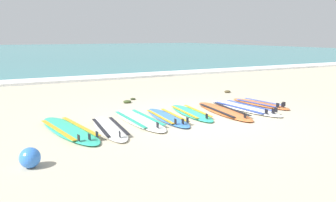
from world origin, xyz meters
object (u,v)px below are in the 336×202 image
(surfboard_7, at_px, (260,104))
(surfboard_0, at_px, (69,130))
(surfboard_2, at_px, (139,120))
(surfboard_5, at_px, (223,111))
(surfboard_4, at_px, (191,113))
(surfboard_6, at_px, (244,108))
(surfboard_1, at_px, (110,128))
(surfboard_3, at_px, (167,117))
(beach_ball, at_px, (30,158))

(surfboard_7, bearing_deg, surfboard_0, -177.21)
(surfboard_2, xyz_separation_m, surfboard_5, (2.22, -0.15, 0.00))
(surfboard_5, bearing_deg, surfboard_0, 179.62)
(surfboard_2, height_order, surfboard_4, same)
(surfboard_5, xyz_separation_m, surfboard_7, (1.44, 0.28, 0.00))
(surfboard_6, bearing_deg, surfboard_7, 16.86)
(surfboard_1, relative_size, surfboard_2, 0.88)
(surfboard_5, height_order, surfboard_6, same)
(surfboard_6, bearing_deg, surfboard_3, -179.79)
(surfboard_2, distance_m, surfboard_5, 2.22)
(surfboard_3, height_order, surfboard_4, same)
(surfboard_2, distance_m, surfboard_7, 3.66)
(surfboard_2, relative_size, beach_ball, 7.92)
(surfboard_1, height_order, surfboard_3, same)
(surfboard_0, distance_m, surfboard_6, 4.48)
(surfboard_3, bearing_deg, surfboard_5, -1.76)
(surfboard_2, distance_m, surfboard_4, 1.39)
(surfboard_2, bearing_deg, surfboard_4, 2.04)
(surfboard_4, height_order, surfboard_6, same)
(surfboard_0, height_order, surfboard_7, same)
(surfboard_3, xyz_separation_m, surfboard_6, (2.26, 0.01, -0.00))
(surfboard_4, xyz_separation_m, surfboard_7, (2.27, 0.08, 0.00))
(surfboard_1, xyz_separation_m, surfboard_4, (2.19, 0.43, 0.00))
(surfboard_1, xyz_separation_m, surfboard_2, (0.80, 0.38, -0.00))
(surfboard_7, bearing_deg, surfboard_4, -177.90)
(surfboard_7, xyz_separation_m, beach_ball, (-6.11, -1.94, 0.11))
(surfboard_4, bearing_deg, surfboard_3, -168.51)
(surfboard_0, xyz_separation_m, surfboard_5, (3.78, -0.02, -0.00))
(beach_ball, bearing_deg, surfboard_0, 62.21)
(surfboard_0, relative_size, surfboard_2, 1.09)
(surfboard_5, distance_m, surfboard_7, 1.47)
(surfboard_0, distance_m, surfboard_5, 3.78)
(surfboard_5, bearing_deg, beach_ball, -160.42)
(surfboard_2, relative_size, surfboard_3, 1.15)
(surfboard_2, bearing_deg, beach_ball, -143.59)
(surfboard_1, relative_size, beach_ball, 6.98)
(surfboard_1, bearing_deg, surfboard_6, 4.43)
(surfboard_0, xyz_separation_m, surfboard_7, (5.22, 0.25, 0.00))
(surfboard_7, height_order, beach_ball, beach_ball)
(surfboard_3, relative_size, surfboard_6, 0.83)
(surfboard_0, xyz_separation_m, surfboard_2, (1.56, 0.12, -0.00))
(surfboard_2, xyz_separation_m, surfboard_4, (1.39, 0.05, 0.00))
(surfboard_7, bearing_deg, beach_ball, -162.38)
(surfboard_1, xyz_separation_m, surfboard_5, (3.02, 0.23, -0.00))
(surfboard_2, bearing_deg, surfboard_3, -8.49)
(surfboard_2, bearing_deg, surfboard_1, -154.71)
(surfboard_5, distance_m, surfboard_6, 0.71)
(surfboard_6, height_order, beach_ball, beach_ball)
(surfboard_0, distance_m, surfboard_2, 1.57)
(surfboard_4, relative_size, surfboard_5, 0.84)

